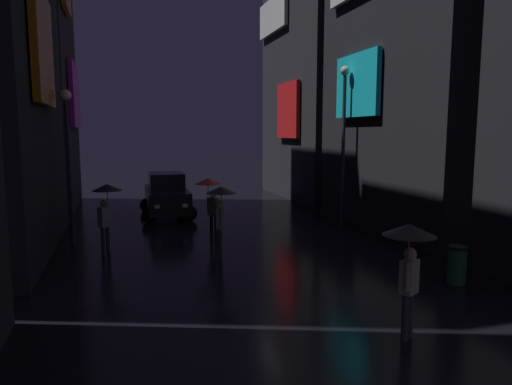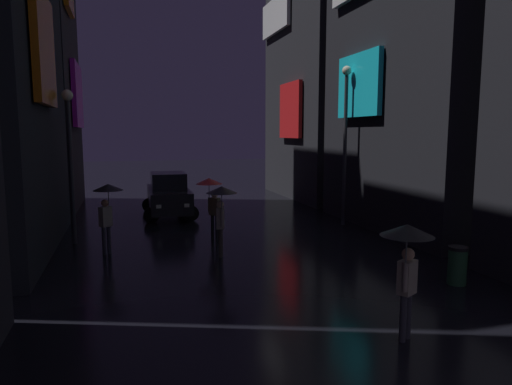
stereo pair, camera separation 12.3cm
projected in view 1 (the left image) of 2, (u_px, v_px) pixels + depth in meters
The scene contains 9 objects.
building_right_far at pixel (320, 21), 25.19m from camera, with size 4.25×8.26×19.59m.
pedestrian_near_crossing_black at pixel (221, 202), 13.20m from camera, with size 0.90×0.90×2.12m.
pedestrian_far_right_black at pixel (409, 249), 7.78m from camera, with size 0.90×0.90×2.12m.
pedestrian_foreground_right_red at pixel (210, 191), 15.49m from camera, with size 0.90×0.90×2.12m.
pedestrian_midstreet_left_black at pixel (106, 199), 13.67m from camera, with size 0.90×0.90×2.12m.
car_distant at pixel (167, 195), 19.96m from camera, with size 2.31×4.18×1.92m.
streetlamp_left_far at pixel (68, 148), 14.64m from camera, with size 0.36×0.36×5.01m.
streetlamp_right_far at pixel (344, 128), 17.78m from camera, with size 0.36×0.36×6.19m.
trash_bin at pixel (457, 265), 11.05m from camera, with size 0.46×0.46×0.93m.
Camera 1 is at (-3.48, -1.94, 3.64)m, focal length 32.00 mm.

